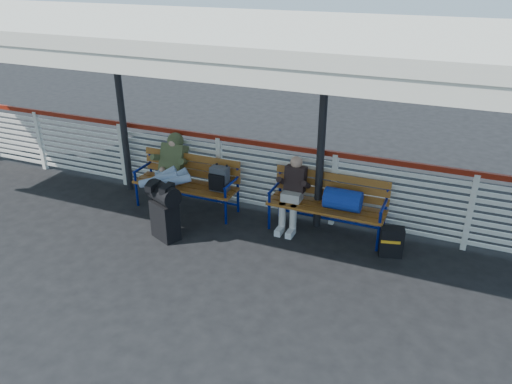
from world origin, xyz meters
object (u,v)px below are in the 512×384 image
at_px(traveler_man, 168,174).
at_px(suitcase_side, 391,242).
at_px(bench_left, 195,178).
at_px(bench_right, 335,199).
at_px(luggage_stack, 164,209).
at_px(companion_person, 292,192).

xyz_separation_m(traveler_man, suitcase_side, (3.60, 0.14, -0.51)).
height_order(bench_left, traveler_man, traveler_man).
height_order(bench_right, suitcase_side, bench_right).
bearing_deg(suitcase_side, bench_left, 161.78).
bearing_deg(suitcase_side, luggage_stack, 179.72).
distance_m(bench_right, traveler_man, 2.70).
height_order(bench_left, suitcase_side, bench_left).
distance_m(companion_person, suitcase_side, 1.66).
xyz_separation_m(bench_right, traveler_man, (-2.66, -0.45, 0.15)).
distance_m(bench_left, companion_person, 1.70).
relative_size(bench_left, traveler_man, 1.10).
relative_size(bench_right, suitcase_side, 4.00).
bearing_deg(traveler_man, luggage_stack, -63.30).
bearing_deg(bench_left, suitcase_side, -3.72).
bearing_deg(companion_person, traveler_man, -168.56).
xyz_separation_m(bench_right, suitcase_side, (0.93, -0.31, -0.36)).
xyz_separation_m(luggage_stack, traveler_man, (-0.35, 0.69, 0.24)).
bearing_deg(bench_right, suitcase_side, -18.23).
height_order(bench_right, companion_person, companion_person).
relative_size(bench_left, bench_right, 1.00).
height_order(bench_left, bench_right, same).
distance_m(bench_right, suitcase_side, 1.05).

